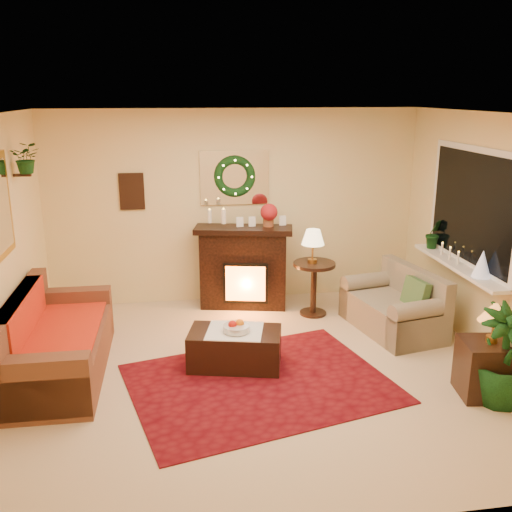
{
  "coord_description": "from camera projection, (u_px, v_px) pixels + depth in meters",
  "views": [
    {
      "loc": [
        -0.87,
        -5.3,
        2.8
      ],
      "look_at": [
        0.0,
        0.35,
        1.15
      ],
      "focal_mm": 40.0,
      "sensor_mm": 36.0,
      "label": 1
    }
  ],
  "objects": [
    {
      "name": "floor",
      "position": [
        261.0,
        371.0,
        5.93
      ],
      "size": [
        5.0,
        5.0,
        0.0
      ],
      "primitive_type": "plane",
      "color": "beige",
      "rests_on": "ground"
    },
    {
      "name": "ceiling",
      "position": [
        262.0,
        114.0,
        5.21
      ],
      "size": [
        5.0,
        5.0,
        0.0
      ],
      "primitive_type": "plane",
      "color": "white",
      "rests_on": "ground"
    },
    {
      "name": "wall_back",
      "position": [
        235.0,
        207.0,
        7.71
      ],
      "size": [
        5.0,
        5.0,
        0.0
      ],
      "primitive_type": "plane",
      "color": "#EFD88C",
      "rests_on": "ground"
    },
    {
      "name": "wall_front",
      "position": [
        321.0,
        350.0,
        3.43
      ],
      "size": [
        5.0,
        5.0,
        0.0
      ],
      "primitive_type": "plane",
      "color": "#EFD88C",
      "rests_on": "ground"
    },
    {
      "name": "wall_right",
      "position": [
        498.0,
        241.0,
        5.94
      ],
      "size": [
        4.5,
        4.5,
        0.0
      ],
      "primitive_type": "plane",
      "color": "#EFD88C",
      "rests_on": "ground"
    },
    {
      "name": "area_rug",
      "position": [
        260.0,
        383.0,
        5.67
      ],
      "size": [
        2.86,
        2.41,
        0.01
      ],
      "primitive_type": "cube",
      "rotation": [
        0.0,
        0.0,
        0.25
      ],
      "color": "#531319",
      "rests_on": "floor"
    },
    {
      "name": "sofa",
      "position": [
        59.0,
        334.0,
        5.78
      ],
      "size": [
        0.88,
        1.98,
        0.85
      ],
      "primitive_type": "cube",
      "rotation": [
        0.0,
        0.0,
        -0.01
      ],
      "color": "brown",
      "rests_on": "floor"
    },
    {
      "name": "red_throw",
      "position": [
        57.0,
        325.0,
        5.94
      ],
      "size": [
        0.87,
        1.41,
        0.02
      ],
      "primitive_type": "cube",
      "color": "red",
      "rests_on": "sofa"
    },
    {
      "name": "fireplace",
      "position": [
        244.0,
        267.0,
        7.59
      ],
      "size": [
        1.18,
        0.58,
        1.04
      ],
      "primitive_type": "cube",
      "rotation": [
        0.0,
        0.0,
        -0.21
      ],
      "color": "black",
      "rests_on": "floor"
    },
    {
      "name": "poinsettia",
      "position": [
        269.0,
        212.0,
        7.38
      ],
      "size": [
        0.22,
        0.22,
        0.22
      ],
      "primitive_type": "sphere",
      "color": "maroon",
      "rests_on": "fireplace"
    },
    {
      "name": "mantel_candle_a",
      "position": [
        210.0,
        216.0,
        7.32
      ],
      "size": [
        0.06,
        0.06,
        0.17
      ],
      "primitive_type": "cylinder",
      "color": "silver",
      "rests_on": "fireplace"
    },
    {
      "name": "mantel_candle_b",
      "position": [
        224.0,
        216.0,
        7.31
      ],
      "size": [
        0.06,
        0.06,
        0.19
      ],
      "primitive_type": "cylinder",
      "color": "white",
      "rests_on": "fireplace"
    },
    {
      "name": "mantel_mirror",
      "position": [
        235.0,
        178.0,
        7.58
      ],
      "size": [
        0.92,
        0.02,
        0.72
      ],
      "primitive_type": "cube",
      "color": "white",
      "rests_on": "wall_back"
    },
    {
      "name": "wreath",
      "position": [
        235.0,
        177.0,
        7.53
      ],
      "size": [
        0.55,
        0.11,
        0.55
      ],
      "primitive_type": "torus",
      "rotation": [
        1.57,
        0.0,
        0.0
      ],
      "color": "#194719",
      "rests_on": "wall_back"
    },
    {
      "name": "wall_art",
      "position": [
        132.0,
        191.0,
        7.42
      ],
      "size": [
        0.32,
        0.03,
        0.48
      ],
      "primitive_type": "cube",
      "color": "#381E11",
      "rests_on": "wall_back"
    },
    {
      "name": "hanging_plant",
      "position": [
        28.0,
        173.0,
        6.04
      ],
      "size": [
        0.33,
        0.28,
        0.36
      ],
      "primitive_type": "imported",
      "color": "#194719",
      "rests_on": "wall_left"
    },
    {
      "name": "loveseat",
      "position": [
        393.0,
        297.0,
        6.85
      ],
      "size": [
        1.0,
        1.42,
        0.75
      ],
      "primitive_type": "cube",
      "rotation": [
        0.0,
        0.0,
        0.2
      ],
      "color": "gray",
      "rests_on": "floor"
    },
    {
      "name": "window_frame",
      "position": [
        472.0,
        208.0,
        6.39
      ],
      "size": [
        0.03,
        1.86,
        1.36
      ],
      "primitive_type": "cube",
      "color": "white",
      "rests_on": "wall_right"
    },
    {
      "name": "window_glass",
      "position": [
        471.0,
        208.0,
        6.38
      ],
      "size": [
        0.02,
        1.7,
        1.22
      ],
      "primitive_type": "cube",
      "color": "black",
      "rests_on": "wall_right"
    },
    {
      "name": "window_sill",
      "position": [
        457.0,
        266.0,
        6.56
      ],
      "size": [
        0.22,
        1.86,
        0.04
      ],
      "primitive_type": "cube",
      "color": "white",
      "rests_on": "wall_right"
    },
    {
      "name": "mini_tree",
      "position": [
        482.0,
        264.0,
        6.06
      ],
      "size": [
        0.2,
        0.2,
        0.29
      ],
      "primitive_type": "cone",
      "color": "silver",
      "rests_on": "window_sill"
    },
    {
      "name": "sill_plant",
      "position": [
        434.0,
        233.0,
        7.18
      ],
      "size": [
        0.27,
        0.22,
        0.5
      ],
      "primitive_type": "imported",
      "color": "#235B23",
      "rests_on": "window_sill"
    },
    {
      "name": "side_table_round",
      "position": [
        314.0,
        291.0,
        7.37
      ],
      "size": [
        0.65,
        0.65,
        0.7
      ],
      "primitive_type": "cylinder",
      "rotation": [
        0.0,
        0.0,
        0.24
      ],
      "color": "#381C11",
      "rests_on": "floor"
    },
    {
      "name": "lamp_cream",
      "position": [
        313.0,
        249.0,
        7.21
      ],
      "size": [
        0.29,
        0.29,
        0.44
      ],
      "primitive_type": "cone",
      "color": "#FFE8A5",
      "rests_on": "side_table_round"
    },
    {
      "name": "end_table_square",
      "position": [
        484.0,
        369.0,
        5.4
      ],
      "size": [
        0.5,
        0.5,
        0.55
      ],
      "primitive_type": "cube",
      "rotation": [
        0.0,
        0.0,
        -0.14
      ],
      "color": "#32170E",
      "rests_on": "floor"
    },
    {
      "name": "lamp_tiffany",
      "position": [
        494.0,
        322.0,
        5.27
      ],
      "size": [
        0.3,
        0.3,
        0.44
      ],
      "primitive_type": "cone",
      "color": "orange",
      "rests_on": "end_table_square"
    },
    {
      "name": "coffee_table",
      "position": [
        235.0,
        348.0,
        5.98
      ],
      "size": [
        1.05,
        0.73,
        0.4
      ],
      "primitive_type": "cube",
      "rotation": [
        0.0,
        0.0,
        -0.23
      ],
      "color": "black",
      "rests_on": "floor"
    },
    {
      "name": "fruit_bowl",
      "position": [
        236.0,
        328.0,
        5.88
      ],
      "size": [
        0.28,
        0.28,
        0.06
      ],
      "primitive_type": "cylinder",
      "color": "beige",
      "rests_on": "coffee_table"
    },
    {
      "name": "floor_palm",
      "position": [
        503.0,
        358.0,
        5.22
      ],
      "size": [
        1.89,
        1.89,
        2.84
      ],
      "primitive_type": "imported",
      "rotation": [
        0.0,
        0.0,
        0.22
      ],
      "color": "#16321A",
      "rests_on": "floor"
    }
  ]
}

